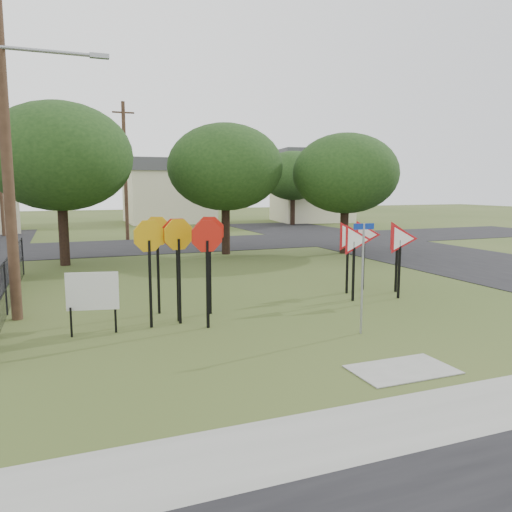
{
  "coord_description": "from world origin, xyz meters",
  "views": [
    {
      "loc": [
        -6.05,
        -10.05,
        3.56
      ],
      "look_at": [
        -0.96,
        3.0,
        1.6
      ],
      "focal_mm": 35.0,
      "sensor_mm": 36.0,
      "label": 1
    }
  ],
  "objects_px": {
    "street_name_sign": "(363,270)",
    "yield_sign_cluster": "(373,240)",
    "stop_sign_cluster": "(180,246)",
    "info_board": "(92,293)"
  },
  "relations": [
    {
      "from": "street_name_sign",
      "to": "yield_sign_cluster",
      "type": "distance_m",
      "value": 4.58
    },
    {
      "from": "street_name_sign",
      "to": "info_board",
      "type": "relative_size",
      "value": 1.75
    },
    {
      "from": "street_name_sign",
      "to": "yield_sign_cluster",
      "type": "bearing_deg",
      "value": 52.68
    },
    {
      "from": "street_name_sign",
      "to": "stop_sign_cluster",
      "type": "distance_m",
      "value": 4.72
    },
    {
      "from": "stop_sign_cluster",
      "to": "yield_sign_cluster",
      "type": "xyz_separation_m",
      "value": [
        6.6,
        0.92,
        -0.21
      ]
    },
    {
      "from": "info_board",
      "to": "stop_sign_cluster",
      "type": "bearing_deg",
      "value": 11.85
    },
    {
      "from": "street_name_sign",
      "to": "yield_sign_cluster",
      "type": "xyz_separation_m",
      "value": [
        2.77,
        3.64,
        0.25
      ]
    },
    {
      "from": "stop_sign_cluster",
      "to": "yield_sign_cluster",
      "type": "relative_size",
      "value": 0.88
    },
    {
      "from": "street_name_sign",
      "to": "yield_sign_cluster",
      "type": "relative_size",
      "value": 0.86
    },
    {
      "from": "stop_sign_cluster",
      "to": "yield_sign_cluster",
      "type": "bearing_deg",
      "value": 7.9
    }
  ]
}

